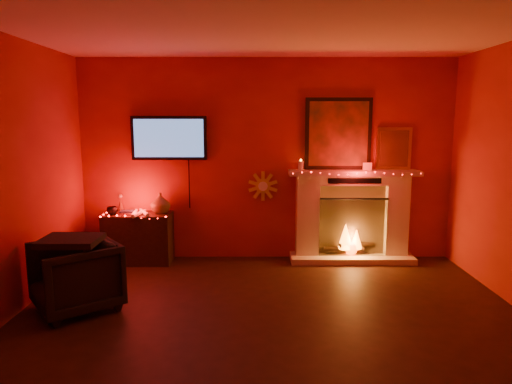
{
  "coord_description": "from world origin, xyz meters",
  "views": [
    {
      "loc": [
        -0.14,
        -3.64,
        1.9
      ],
      "look_at": [
        -0.14,
        1.7,
        1.04
      ],
      "focal_mm": 32.0,
      "sensor_mm": 36.0,
      "label": 1
    }
  ],
  "objects_px": {
    "sunburst_clock": "(263,186)",
    "fireplace": "(351,207)",
    "console_table": "(140,235)",
    "tv": "(169,138)",
    "armchair": "(75,276)"
  },
  "relations": [
    {
      "from": "fireplace",
      "to": "console_table",
      "type": "distance_m",
      "value": 2.86
    },
    {
      "from": "console_table",
      "to": "armchair",
      "type": "xyz_separation_m",
      "value": [
        -0.25,
        -1.55,
        -0.02
      ]
    },
    {
      "from": "fireplace",
      "to": "tv",
      "type": "distance_m",
      "value": 2.61
    },
    {
      "from": "armchair",
      "to": "tv",
      "type": "bearing_deg",
      "value": 121.78
    },
    {
      "from": "tv",
      "to": "sunburst_clock",
      "type": "relative_size",
      "value": 3.1
    },
    {
      "from": "sunburst_clock",
      "to": "armchair",
      "type": "bearing_deg",
      "value": -137.11
    },
    {
      "from": "sunburst_clock",
      "to": "fireplace",
      "type": "bearing_deg",
      "value": -4.37
    },
    {
      "from": "fireplace",
      "to": "console_table",
      "type": "height_order",
      "value": "fireplace"
    },
    {
      "from": "tv",
      "to": "sunburst_clock",
      "type": "bearing_deg",
      "value": 1.24
    },
    {
      "from": "sunburst_clock",
      "to": "armchair",
      "type": "relative_size",
      "value": 0.52
    },
    {
      "from": "tv",
      "to": "armchair",
      "type": "bearing_deg",
      "value": -110.54
    },
    {
      "from": "fireplace",
      "to": "sunburst_clock",
      "type": "bearing_deg",
      "value": 175.63
    },
    {
      "from": "tv",
      "to": "console_table",
      "type": "height_order",
      "value": "tv"
    },
    {
      "from": "tv",
      "to": "armchair",
      "type": "relative_size",
      "value": 1.61
    },
    {
      "from": "sunburst_clock",
      "to": "armchair",
      "type": "xyz_separation_m",
      "value": [
        -1.9,
        -1.77,
        -0.65
      ]
    }
  ]
}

